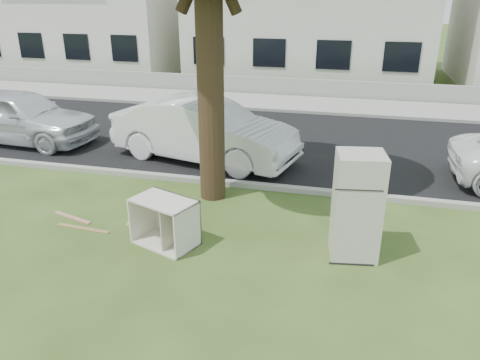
% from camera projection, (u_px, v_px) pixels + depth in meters
% --- Properties ---
extents(ground, '(120.00, 120.00, 0.00)m').
position_uv_depth(ground, '(205.00, 238.00, 8.49)').
color(ground, '#33491A').
extents(road, '(120.00, 7.00, 0.01)m').
position_uv_depth(road, '(267.00, 141.00, 13.88)').
color(road, black).
rests_on(road, ground).
extents(kerb_near, '(120.00, 0.18, 0.12)m').
position_uv_depth(kerb_near, '(238.00, 186.00, 10.70)').
color(kerb_near, gray).
rests_on(kerb_near, ground).
extents(kerb_far, '(120.00, 0.18, 0.12)m').
position_uv_depth(kerb_far, '(285.00, 112.00, 17.07)').
color(kerb_far, gray).
rests_on(kerb_far, ground).
extents(sidewalk, '(120.00, 2.80, 0.01)m').
position_uv_depth(sidewalk, '(291.00, 103.00, 18.37)').
color(sidewalk, gray).
rests_on(sidewalk, ground).
extents(low_wall, '(120.00, 0.15, 0.70)m').
position_uv_depth(low_wall, '(297.00, 87.00, 19.68)').
color(low_wall, gray).
rests_on(low_wall, ground).
extents(townhouse_left, '(10.20, 8.16, 7.04)m').
position_uv_depth(townhouse_left, '(92.00, 2.00, 25.53)').
color(townhouse_left, silver).
rests_on(townhouse_left, ground).
extents(fridge, '(0.84, 0.80, 1.81)m').
position_uv_depth(fridge, '(357.00, 206.00, 7.62)').
color(fridge, silver).
rests_on(fridge, ground).
extents(cabinet, '(1.26, 1.02, 0.85)m').
position_uv_depth(cabinet, '(165.00, 222.00, 8.14)').
color(cabinet, silver).
rests_on(cabinet, ground).
extents(plank_a, '(1.11, 0.16, 0.02)m').
position_uv_depth(plank_a, '(83.00, 228.00, 8.80)').
color(plank_a, olive).
rests_on(plank_a, ground).
extents(plank_b, '(0.95, 0.37, 0.02)m').
position_uv_depth(plank_b, '(72.00, 218.00, 9.21)').
color(plank_b, '#AA7B58').
rests_on(plank_b, ground).
extents(plank_c, '(0.13, 0.75, 0.02)m').
position_uv_depth(plank_c, '(136.00, 216.00, 9.26)').
color(plank_c, tan).
rests_on(plank_c, ground).
extents(car_center, '(5.15, 2.78, 1.61)m').
position_uv_depth(car_center, '(204.00, 130.00, 12.06)').
color(car_center, silver).
rests_on(car_center, ground).
extents(car_left, '(4.67, 2.12, 1.55)m').
position_uv_depth(car_left, '(20.00, 116.00, 13.52)').
color(car_left, silver).
rests_on(car_left, ground).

